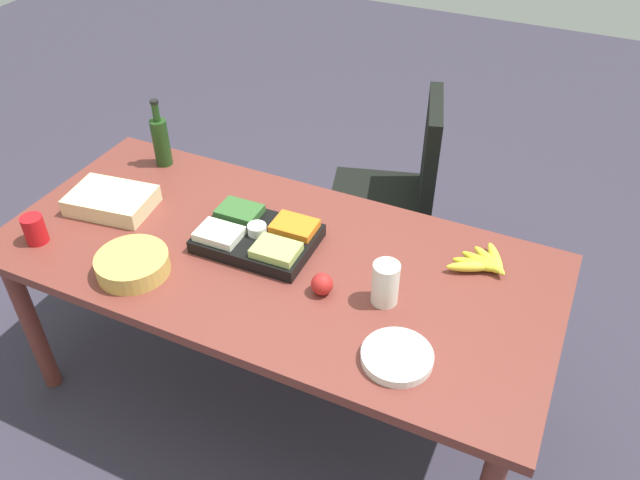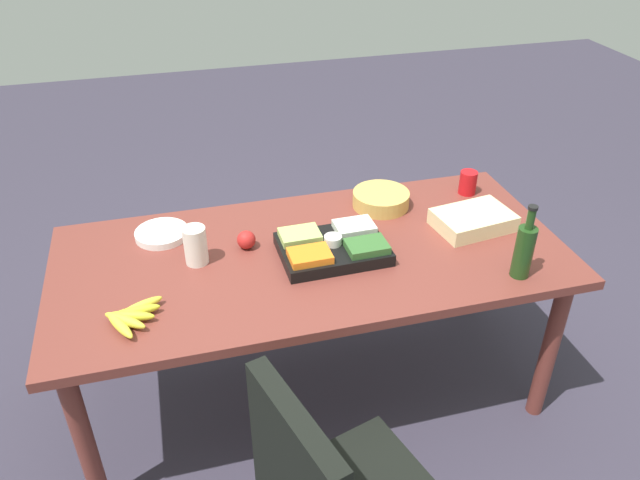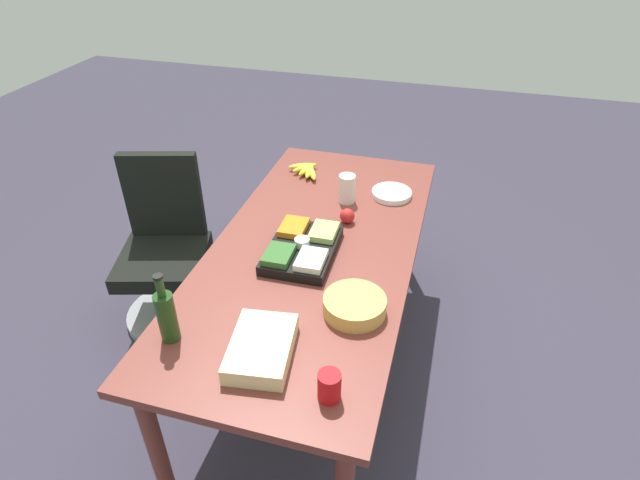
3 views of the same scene
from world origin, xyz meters
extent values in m
plane|color=#363241|center=(0.00, 0.00, 0.00)|extent=(10.00, 10.00, 0.00)
cube|color=brown|center=(0.00, 0.00, 0.75)|extent=(2.05, 0.95, 0.04)
cylinder|color=brown|center=(-0.93, -0.38, 0.37)|extent=(0.07, 0.07, 0.73)
cylinder|color=brown|center=(0.93, -0.38, 0.37)|extent=(0.07, 0.07, 0.73)
cylinder|color=brown|center=(0.93, 0.38, 0.37)|extent=(0.07, 0.07, 0.73)
cylinder|color=gray|center=(-0.08, -0.92, 0.03)|extent=(0.56, 0.56, 0.05)
cylinder|color=gray|center=(-0.08, -0.92, 0.24)|extent=(0.06, 0.06, 0.38)
cube|color=black|center=(-0.08, -0.92, 0.43)|extent=(0.60, 0.60, 0.09)
cube|color=black|center=(-0.29, -0.98, 0.74)|extent=(0.18, 0.43, 0.52)
cube|color=beige|center=(0.71, 0.01, 0.81)|extent=(0.35, 0.26, 0.07)
cylinder|color=white|center=(-0.45, 0.05, 0.85)|extent=(0.11, 0.11, 0.16)
sphere|color=red|center=(-0.25, 0.10, 0.81)|extent=(0.10, 0.10, 0.08)
ellipsoid|color=yellow|center=(-0.74, -0.29, 0.80)|extent=(0.11, 0.17, 0.04)
ellipsoid|color=gold|center=(-0.73, -0.27, 0.80)|extent=(0.15, 0.14, 0.04)
ellipsoid|color=yellow|center=(-0.71, -0.25, 0.80)|extent=(0.17, 0.08, 0.04)
ellipsoid|color=yellow|center=(-0.69, -0.23, 0.80)|extent=(0.17, 0.05, 0.04)
ellipsoid|color=yellow|center=(-0.67, -0.21, 0.80)|extent=(0.17, 0.11, 0.04)
cube|color=black|center=(0.08, -0.03, 0.80)|extent=(0.43, 0.31, 0.05)
cube|color=orange|center=(-0.04, -0.11, 0.84)|extent=(0.16, 0.12, 0.03)
cube|color=#34632D|center=(0.20, -0.11, 0.84)|extent=(0.16, 0.12, 0.03)
cube|color=#A7C465|center=(-0.04, 0.04, 0.84)|extent=(0.16, 0.12, 0.03)
cube|color=silver|center=(0.19, 0.04, 0.84)|extent=(0.16, 0.12, 0.03)
cylinder|color=white|center=(0.08, -0.03, 0.84)|extent=(0.07, 0.07, 0.04)
cylinder|color=#D3AD52|center=(0.40, 0.29, 0.81)|extent=(0.32, 0.32, 0.07)
cylinder|color=white|center=(-0.58, 0.28, 0.79)|extent=(0.26, 0.26, 0.03)
cylinder|color=red|center=(0.83, 0.30, 0.83)|extent=(0.09, 0.09, 0.11)
cylinder|color=#1F3F18|center=(0.73, -0.35, 0.88)|extent=(0.07, 0.07, 0.21)
cylinder|color=#1F3F18|center=(0.73, -0.35, 1.02)|extent=(0.03, 0.03, 0.08)
cylinder|color=black|center=(0.73, -0.35, 1.07)|extent=(0.04, 0.04, 0.01)
camera|label=1|loc=(-0.91, 1.53, 2.26)|focal=35.78mm
camera|label=2|loc=(-0.50, -2.00, 2.17)|focal=34.69mm
camera|label=3|loc=(1.92, 0.57, 2.20)|focal=28.91mm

